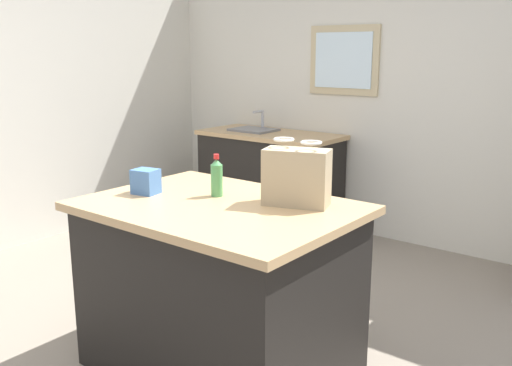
% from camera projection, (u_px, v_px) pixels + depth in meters
% --- Properties ---
extents(back_wall, '(5.44, 0.13, 2.51)m').
position_uv_depth(back_wall, '(427.00, 97.00, 4.65)').
color(back_wall, silver).
rests_on(back_wall, ground).
extents(kitchen_island, '(1.33, 0.96, 0.90)m').
position_uv_depth(kitchen_island, '(220.00, 288.00, 2.89)').
color(kitchen_island, black).
rests_on(kitchen_island, ground).
extents(sink_counter, '(1.33, 0.63, 1.08)m').
position_uv_depth(sink_counter, '(269.00, 178.00, 5.35)').
color(sink_counter, black).
rests_on(sink_counter, ground).
extents(shopping_bag, '(0.35, 0.25, 0.32)m').
position_uv_depth(shopping_bag, '(297.00, 177.00, 2.74)').
color(shopping_bag, tan).
rests_on(shopping_bag, kitchen_island).
extents(small_box, '(0.14, 0.13, 0.13)m').
position_uv_depth(small_box, '(146.00, 182.00, 2.98)').
color(small_box, '#4775B7').
rests_on(small_box, kitchen_island).
extents(bottle, '(0.06, 0.06, 0.22)m').
position_uv_depth(bottle, '(217.00, 178.00, 2.92)').
color(bottle, '#4C9956').
rests_on(bottle, kitchen_island).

